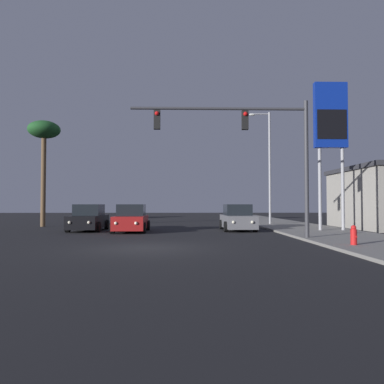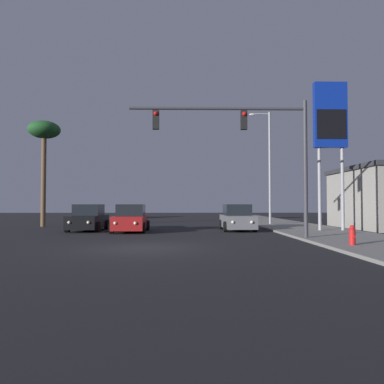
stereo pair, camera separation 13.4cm
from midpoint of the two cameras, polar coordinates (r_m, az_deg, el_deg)
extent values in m
plane|color=black|center=(14.68, -7.39, -8.45)|extent=(120.00, 120.00, 0.00)
cube|color=gray|center=(25.82, 16.70, -5.41)|extent=(5.00, 60.00, 0.12)
cube|color=slate|center=(24.30, 6.81, -4.47)|extent=(1.89, 4.24, 0.80)
cube|color=black|center=(24.42, 6.76, -2.70)|extent=(1.64, 2.03, 0.70)
cylinder|color=black|center=(22.91, 5.04, -5.29)|extent=(0.24, 0.64, 0.64)
cylinder|color=black|center=(23.18, 9.49, -5.23)|extent=(0.24, 0.64, 0.64)
cylinder|color=black|center=(25.49, 4.39, -4.94)|extent=(0.24, 0.64, 0.64)
cylinder|color=black|center=(25.74, 8.39, -4.90)|extent=(0.24, 0.64, 0.64)
sphere|color=#F2EACC|center=(22.12, 6.16, -4.60)|extent=(0.18, 0.18, 0.18)
sphere|color=#F2EACC|center=(22.30, 9.02, -4.57)|extent=(0.18, 0.18, 0.18)
cube|color=black|center=(24.71, -15.66, -4.37)|extent=(1.82, 4.21, 0.80)
cube|color=black|center=(24.83, -15.56, -2.63)|extent=(1.61, 2.01, 0.70)
cylinder|color=black|center=(23.71, -18.56, -5.08)|extent=(0.24, 0.64, 0.64)
cylinder|color=black|center=(23.25, -14.30, -5.18)|extent=(0.24, 0.64, 0.64)
cylinder|color=black|center=(26.21, -16.87, -4.78)|extent=(0.24, 0.64, 0.64)
cylinder|color=black|center=(25.79, -13.00, -4.86)|extent=(0.24, 0.64, 0.64)
sphere|color=#F2EACC|center=(22.82, -18.33, -4.43)|extent=(0.18, 0.18, 0.18)
sphere|color=#F2EACC|center=(22.52, -15.61, -4.49)|extent=(0.18, 0.18, 0.18)
cube|color=navy|center=(47.25, -9.10, -3.20)|extent=(1.90, 4.24, 0.80)
cube|color=black|center=(47.39, -9.07, -2.29)|extent=(1.65, 2.04, 0.70)
cylinder|color=black|center=(46.10, -10.43, -3.55)|extent=(0.24, 0.64, 0.64)
cylinder|color=black|center=(45.85, -8.21, -3.57)|extent=(0.24, 0.64, 0.64)
cylinder|color=black|center=(48.67, -9.95, -3.46)|extent=(0.24, 0.64, 0.64)
cylinder|color=black|center=(48.44, -7.84, -3.48)|extent=(0.24, 0.64, 0.64)
sphere|color=#F2EACC|center=(45.23, -10.16, -3.19)|extent=(0.18, 0.18, 0.18)
sphere|color=#F2EACC|center=(45.08, -8.76, -3.20)|extent=(0.18, 0.18, 0.18)
cube|color=maroon|center=(23.23, -9.42, -4.58)|extent=(1.90, 4.24, 0.80)
cube|color=black|center=(23.36, -9.36, -2.72)|extent=(1.65, 2.04, 0.70)
cylinder|color=black|center=(22.11, -12.22, -5.37)|extent=(0.24, 0.64, 0.64)
cylinder|color=black|center=(21.85, -7.56, -5.44)|extent=(0.24, 0.64, 0.64)
cylinder|color=black|center=(24.67, -11.08, -5.01)|extent=(0.24, 0.64, 0.64)
cylinder|color=black|center=(24.43, -6.90, -5.07)|extent=(0.24, 0.64, 0.64)
sphere|color=#F2EACC|center=(21.23, -11.72, -4.69)|extent=(0.18, 0.18, 0.18)
sphere|color=#F2EACC|center=(21.06, -8.72, -4.73)|extent=(0.18, 0.18, 0.18)
cylinder|color=#38383D|center=(18.55, 16.85, 3.42)|extent=(0.20, 0.20, 6.50)
cylinder|color=#38383D|center=(18.19, 3.88, 12.56)|extent=(8.34, 0.14, 0.14)
cube|color=black|center=(18.22, 7.87, 10.78)|extent=(0.30, 0.24, 0.90)
sphere|color=red|center=(18.15, 7.94, 11.71)|extent=(0.20, 0.20, 0.20)
cube|color=black|center=(18.04, -5.56, 10.90)|extent=(0.30, 0.24, 0.90)
sphere|color=red|center=(17.96, -5.59, 11.84)|extent=(0.20, 0.20, 0.20)
cylinder|color=#99999E|center=(30.73, 11.64, 3.64)|extent=(0.18, 0.18, 9.00)
cylinder|color=#99999E|center=(31.30, 10.31, 11.61)|extent=(1.40, 0.10, 0.10)
ellipsoid|color=silver|center=(31.16, 9.02, 11.57)|extent=(0.50, 0.24, 0.20)
cylinder|color=#99999E|center=(23.91, 18.76, 0.46)|extent=(0.20, 0.20, 5.00)
cylinder|color=#99999E|center=(24.42, 21.85, 0.45)|extent=(0.20, 0.20, 5.00)
cube|color=navy|center=(24.74, 20.20, 10.93)|extent=(2.00, 0.40, 4.00)
cube|color=black|center=(24.43, 20.40, 9.66)|extent=(1.80, 0.03, 1.80)
cylinder|color=red|center=(15.77, 23.20, -6.32)|extent=(0.24, 0.24, 0.60)
sphere|color=red|center=(15.74, 23.18, -5.02)|extent=(0.20, 0.20, 0.20)
cylinder|color=red|center=(15.61, 23.46, -6.25)|extent=(0.08, 0.10, 0.08)
cylinder|color=brown|center=(30.48, -21.82, 1.56)|extent=(0.36, 0.36, 6.89)
ellipsoid|color=#1E5123|center=(30.96, -21.73, 8.83)|extent=(2.40, 2.40, 1.32)
camera|label=1|loc=(0.07, -90.13, 0.00)|focal=35.00mm
camera|label=2|loc=(0.07, 89.87, 0.00)|focal=35.00mm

